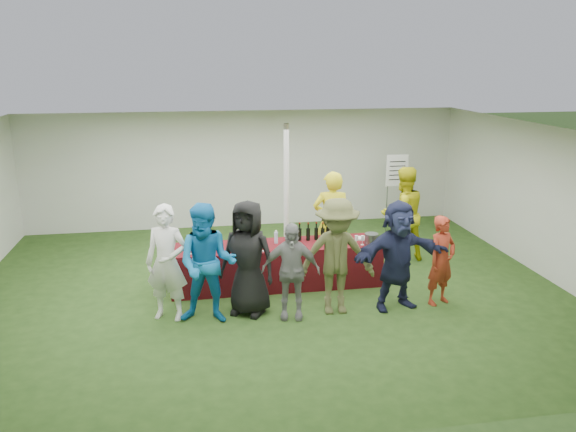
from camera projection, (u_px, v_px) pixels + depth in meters
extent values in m
plane|color=#284719|center=(269.00, 290.00, 9.61)|extent=(60.00, 60.00, 0.00)
plane|color=white|center=(245.00, 169.00, 13.04)|extent=(10.00, 0.00, 10.00)
plane|color=white|center=(324.00, 323.00, 5.45)|extent=(10.00, 0.00, 10.00)
plane|color=white|center=(545.00, 202.00, 10.05)|extent=(0.00, 8.00, 8.00)
plane|color=white|center=(268.00, 132.00, 8.88)|extent=(10.00, 10.00, 0.00)
cylinder|color=silver|center=(286.00, 196.00, 10.46)|extent=(0.10, 0.10, 2.70)
cube|color=#5F0B13|center=(277.00, 265.00, 9.72)|extent=(3.60, 0.80, 0.75)
cylinder|color=black|center=(292.00, 235.00, 9.78)|extent=(0.07, 0.07, 0.22)
cylinder|color=black|center=(292.00, 227.00, 9.74)|extent=(0.03, 0.03, 0.08)
cylinder|color=maroon|center=(292.00, 224.00, 9.72)|extent=(0.03, 0.03, 0.02)
cylinder|color=black|center=(300.00, 234.00, 9.82)|extent=(0.07, 0.07, 0.22)
cylinder|color=black|center=(300.00, 226.00, 9.78)|extent=(0.03, 0.03, 0.08)
cylinder|color=maroon|center=(300.00, 223.00, 9.77)|extent=(0.03, 0.03, 0.02)
cylinder|color=black|center=(308.00, 234.00, 9.82)|extent=(0.07, 0.07, 0.22)
cylinder|color=black|center=(308.00, 226.00, 9.78)|extent=(0.03, 0.03, 0.08)
cylinder|color=maroon|center=(308.00, 223.00, 9.76)|extent=(0.03, 0.03, 0.02)
cylinder|color=black|center=(316.00, 234.00, 9.85)|extent=(0.07, 0.07, 0.22)
cylinder|color=black|center=(316.00, 226.00, 9.81)|extent=(0.03, 0.03, 0.08)
cylinder|color=maroon|center=(316.00, 223.00, 9.80)|extent=(0.03, 0.03, 0.02)
cylinder|color=black|center=(323.00, 234.00, 9.82)|extent=(0.07, 0.07, 0.22)
cylinder|color=black|center=(323.00, 226.00, 9.78)|extent=(0.03, 0.03, 0.08)
cylinder|color=maroon|center=(323.00, 223.00, 9.77)|extent=(0.03, 0.03, 0.02)
cylinder|color=black|center=(328.00, 233.00, 9.91)|extent=(0.07, 0.07, 0.22)
cylinder|color=black|center=(328.00, 224.00, 9.87)|extent=(0.03, 0.03, 0.08)
cylinder|color=maroon|center=(328.00, 222.00, 9.86)|extent=(0.03, 0.03, 0.02)
cylinder|color=black|center=(335.00, 232.00, 9.93)|extent=(0.07, 0.07, 0.22)
cylinder|color=black|center=(335.00, 224.00, 9.89)|extent=(0.03, 0.03, 0.08)
cylinder|color=maroon|center=(335.00, 221.00, 9.88)|extent=(0.03, 0.03, 0.02)
cylinder|color=silver|center=(192.00, 254.00, 9.16)|extent=(0.06, 0.06, 0.00)
cylinder|color=silver|center=(192.00, 251.00, 9.15)|extent=(0.01, 0.01, 0.07)
cylinder|color=silver|center=(192.00, 247.00, 9.13)|extent=(0.06, 0.06, 0.08)
cylinder|color=#43070F|center=(192.00, 248.00, 9.14)|extent=(0.05, 0.05, 0.02)
cylinder|color=silver|center=(213.00, 253.00, 9.18)|extent=(0.06, 0.06, 0.00)
cylinder|color=silver|center=(213.00, 251.00, 9.17)|extent=(0.01, 0.01, 0.07)
cylinder|color=silver|center=(213.00, 246.00, 9.15)|extent=(0.06, 0.06, 0.08)
cylinder|color=#43070F|center=(213.00, 248.00, 9.15)|extent=(0.05, 0.05, 0.02)
cylinder|color=silver|center=(234.00, 252.00, 9.23)|extent=(0.06, 0.06, 0.00)
cylinder|color=silver|center=(234.00, 250.00, 9.22)|extent=(0.01, 0.01, 0.07)
cylinder|color=silver|center=(233.00, 245.00, 9.20)|extent=(0.06, 0.06, 0.08)
cylinder|color=#43070F|center=(234.00, 247.00, 9.21)|extent=(0.05, 0.05, 0.02)
cylinder|color=silver|center=(264.00, 251.00, 9.30)|extent=(0.06, 0.06, 0.00)
cylinder|color=silver|center=(263.00, 249.00, 9.29)|extent=(0.01, 0.01, 0.07)
cylinder|color=silver|center=(263.00, 244.00, 9.26)|extent=(0.06, 0.06, 0.08)
cylinder|color=#43070F|center=(263.00, 246.00, 9.27)|extent=(0.05, 0.05, 0.02)
cylinder|color=silver|center=(356.00, 245.00, 9.61)|extent=(0.06, 0.06, 0.00)
cylinder|color=silver|center=(356.00, 242.00, 9.60)|extent=(0.01, 0.01, 0.07)
cylinder|color=silver|center=(356.00, 238.00, 9.57)|extent=(0.06, 0.06, 0.08)
cylinder|color=silver|center=(362.00, 245.00, 9.61)|extent=(0.06, 0.06, 0.00)
cylinder|color=silver|center=(362.00, 242.00, 9.60)|extent=(0.01, 0.01, 0.07)
cylinder|color=silver|center=(363.00, 238.00, 9.57)|extent=(0.06, 0.06, 0.08)
cylinder|color=silver|center=(276.00, 238.00, 9.67)|extent=(0.07, 0.07, 0.20)
cylinder|color=silver|center=(276.00, 231.00, 9.64)|extent=(0.03, 0.03, 0.03)
cube|color=white|center=(365.00, 238.00, 9.92)|extent=(0.25, 0.18, 0.03)
cylinder|color=slate|center=(371.00, 239.00, 9.65)|extent=(0.23, 0.23, 0.18)
cylinder|color=slate|center=(386.00, 210.00, 12.58)|extent=(0.02, 0.02, 1.10)
cylinder|color=slate|center=(403.00, 209.00, 12.65)|extent=(0.02, 0.02, 1.10)
cube|color=white|center=(397.00, 170.00, 12.37)|extent=(0.50, 0.02, 0.70)
cube|color=black|center=(398.00, 162.00, 12.30)|extent=(0.36, 0.01, 0.02)
cube|color=black|center=(398.00, 166.00, 12.33)|extent=(0.36, 0.01, 0.02)
cube|color=black|center=(397.00, 171.00, 12.36)|extent=(0.36, 0.01, 0.02)
cube|color=black|center=(397.00, 175.00, 12.38)|extent=(0.36, 0.01, 0.02)
cube|color=black|center=(397.00, 179.00, 12.41)|extent=(0.36, 0.01, 0.02)
imported|color=yellow|center=(332.00, 222.00, 10.27)|extent=(0.76, 0.56, 1.89)
imported|color=#BFBB11|center=(403.00, 214.00, 10.83)|extent=(1.02, 0.85, 1.86)
imported|color=white|center=(167.00, 263.00, 8.35)|extent=(0.75, 0.62, 1.78)
imported|color=#126EB4|center=(207.00, 264.00, 8.24)|extent=(1.02, 0.87, 1.83)
imported|color=black|center=(248.00, 258.00, 8.53)|extent=(1.05, 0.93, 1.80)
imported|color=gray|center=(291.00, 271.00, 8.42)|extent=(0.93, 0.52, 1.50)
imported|color=brown|center=(337.00, 257.00, 8.55)|extent=(1.21, 0.73, 1.83)
imported|color=#1D2241|center=(398.00, 255.00, 8.72)|extent=(1.69, 0.79, 1.75)
imported|color=#9E2F1B|center=(441.00, 260.00, 8.92)|extent=(0.63, 0.53, 1.46)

